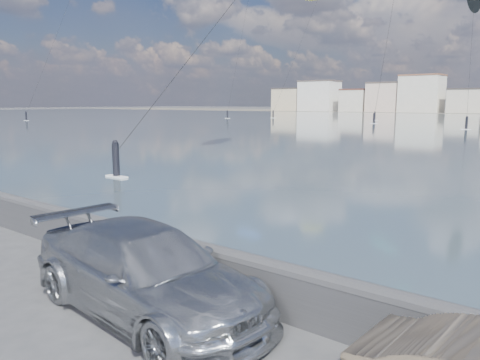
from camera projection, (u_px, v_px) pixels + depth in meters
name	position (u px, v px, depth m)	size (l,w,h in m)	color
ground	(58.00, 324.00, 8.36)	(700.00, 700.00, 0.00)	#333335
seawall	(168.00, 255.00, 10.36)	(400.00, 0.36, 1.08)	#28282B
car_silver	(146.00, 271.00, 8.70)	(2.28, 5.60, 1.63)	#A7AAAE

